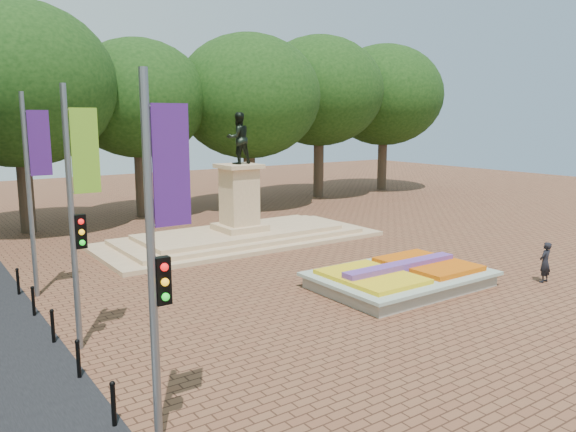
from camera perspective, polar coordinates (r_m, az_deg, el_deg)
name	(u,v)px	position (r m, az deg, el deg)	size (l,w,h in m)	color
ground	(344,278)	(21.97, 5.70, -6.34)	(90.00, 90.00, 0.00)	brown
flower_bed	(401,277)	(21.16, 11.39, -6.06)	(6.30, 4.30, 0.91)	gray
monument	(240,224)	(28.14, -4.93, -0.86)	(14.00, 6.00, 6.40)	tan
tree_row_back	(192,109)	(37.59, -9.72, 10.63)	(44.80, 8.80, 10.43)	#39281F
banner_poles	(79,208)	(15.28, -20.46, 0.78)	(0.88, 11.17, 7.00)	slate
bollard_row	(65,340)	(15.81, -21.76, -11.61)	(0.12, 13.12, 0.98)	black
pedestrian	(545,262)	(23.29, 24.66, -4.30)	(0.56, 0.37, 1.55)	black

